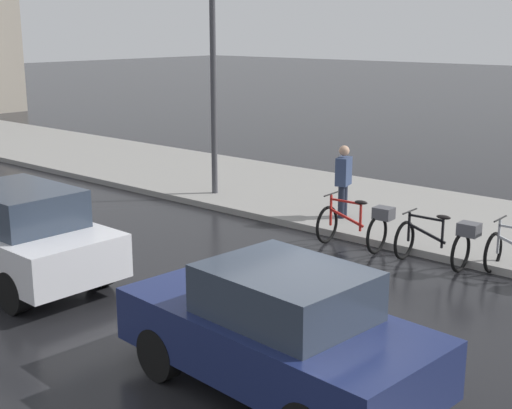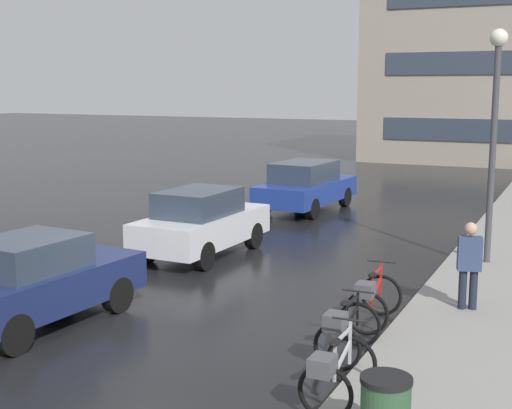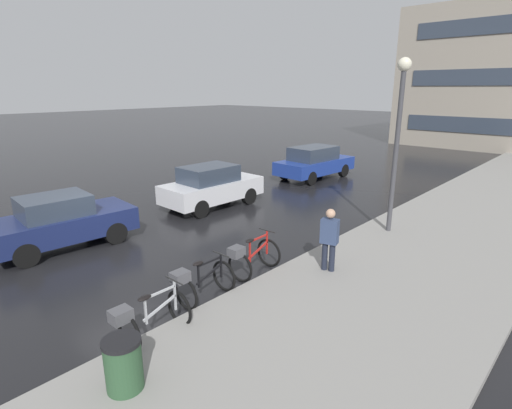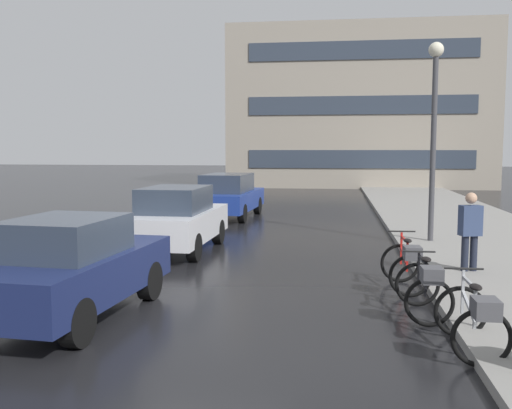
{
  "view_description": "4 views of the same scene",
  "coord_description": "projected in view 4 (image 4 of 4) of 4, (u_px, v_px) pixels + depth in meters",
  "views": [
    {
      "loc": [
        -7.64,
        -5.42,
        4.06
      ],
      "look_at": [
        2.12,
        3.04,
        0.83
      ],
      "focal_mm": 50.0,
      "sensor_mm": 36.0,
      "label": 1
    },
    {
      "loc": [
        6.34,
        -9.62,
        3.99
      ],
      "look_at": [
        0.5,
        2.82,
        1.68
      ],
      "focal_mm": 50.0,
      "sensor_mm": 36.0,
      "label": 2
    },
    {
      "loc": [
        9.24,
        -4.88,
        4.35
      ],
      "look_at": [
        1.55,
        3.54,
        1.01
      ],
      "focal_mm": 28.0,
      "sensor_mm": 36.0,
      "label": 3
    },
    {
      "loc": [
        1.96,
        -8.65,
        2.54
      ],
      "look_at": [
        0.27,
        3.76,
        1.28
      ],
      "focal_mm": 40.0,
      "sensor_mm": 36.0,
      "label": 4
    }
  ],
  "objects": [
    {
      "name": "ground_plane",
      "position": [
        207.0,
        308.0,
        9.04
      ],
      "size": [
        140.0,
        140.0,
        0.0
      ],
      "primitive_type": "plane",
      "color": "black"
    },
    {
      "name": "streetlamp",
      "position": [
        434.0,
        115.0,
        14.41
      ],
      "size": [
        0.38,
        0.38,
        5.16
      ],
      "color": "#424247",
      "rests_on": "ground"
    },
    {
      "name": "car_navy",
      "position": [
        70.0,
        268.0,
        8.47
      ],
      "size": [
        1.97,
        3.9,
        1.52
      ],
      "color": "navy",
      "rests_on": "ground"
    },
    {
      "name": "car_blue",
      "position": [
        228.0,
        195.0,
        20.56
      ],
      "size": [
        2.08,
        4.37,
        1.59
      ],
      "color": "navy",
      "rests_on": "ground"
    },
    {
      "name": "bicycle_third",
      "position": [
        407.0,
        264.0,
        10.03
      ],
      "size": [
        0.79,
        1.42,
        1.0
      ],
      "color": "black",
      "rests_on": "ground"
    },
    {
      "name": "bicycle_nearest",
      "position": [
        474.0,
        318.0,
        6.92
      ],
      "size": [
        0.72,
        1.38,
        0.97
      ],
      "color": "black",
      "rests_on": "ground"
    },
    {
      "name": "sidewalk_kerb",
      "position": [
        461.0,
        225.0,
        18.09
      ],
      "size": [
        4.8,
        60.0,
        0.14
      ],
      "primitive_type": "cube",
      "color": "gray",
      "rests_on": "ground"
    },
    {
      "name": "pedestrian",
      "position": [
        470.0,
        230.0,
        11.05
      ],
      "size": [
        0.45,
        0.34,
        1.67
      ],
      "color": "#1E2333",
      "rests_on": "ground"
    },
    {
      "name": "building_facade_main",
      "position": [
        357.0,
        111.0,
        39.45
      ],
      "size": [
        16.5,
        10.9,
        10.1
      ],
      "color": "#9E9384",
      "rests_on": "ground"
    },
    {
      "name": "bicycle_second",
      "position": [
        425.0,
        287.0,
        8.42
      ],
      "size": [
        0.73,
        1.39,
        0.94
      ],
      "color": "black",
      "rests_on": "ground"
    },
    {
      "name": "car_white",
      "position": [
        177.0,
        219.0,
        13.89
      ],
      "size": [
        1.79,
        3.91,
        1.59
      ],
      "color": "silver",
      "rests_on": "ground"
    }
  ]
}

